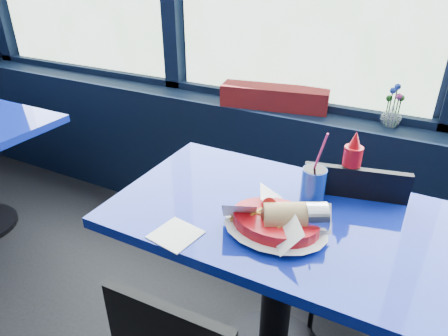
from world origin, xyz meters
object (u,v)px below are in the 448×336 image
(planter_box, at_px, (274,97))
(chair_near_back, at_px, (355,236))
(food_basket, at_px, (278,220))
(ketchup_bottle, at_px, (351,167))
(near_table, at_px, (280,253))
(soda_cup, at_px, (313,185))
(flower_vase, at_px, (392,114))

(planter_box, bearing_deg, chair_near_back, -52.55)
(food_basket, bearing_deg, planter_box, 108.58)
(chair_near_back, xyz_separation_m, ketchup_bottle, (-0.05, -0.09, 0.36))
(near_table, distance_m, soda_cup, 0.28)
(near_table, xyz_separation_m, chair_near_back, (0.22, 0.33, -0.07))
(ketchup_bottle, height_order, soda_cup, soda_cup)
(ketchup_bottle, bearing_deg, food_basket, -113.29)
(ketchup_bottle, bearing_deg, planter_box, 130.79)
(chair_near_back, bearing_deg, soda_cup, 42.42)
(food_basket, distance_m, ketchup_bottle, 0.38)
(soda_cup, bearing_deg, flower_vase, 78.41)
(planter_box, xyz_separation_m, ketchup_bottle, (0.54, -0.63, 0.00))
(ketchup_bottle, bearing_deg, chair_near_back, 59.34)
(near_table, bearing_deg, chair_near_back, 56.37)
(near_table, distance_m, food_basket, 0.25)
(food_basket, bearing_deg, flower_vase, 74.60)
(soda_cup, bearing_deg, planter_box, 120.37)
(flower_vase, bearing_deg, near_table, -104.25)
(flower_vase, xyz_separation_m, ketchup_bottle, (-0.06, -0.64, -0.00))
(planter_box, distance_m, ketchup_bottle, 0.83)
(chair_near_back, height_order, food_basket, chair_near_back)
(flower_vase, bearing_deg, food_basket, -101.88)
(near_table, bearing_deg, ketchup_bottle, 55.29)
(planter_box, height_order, food_basket, planter_box)
(near_table, relative_size, flower_vase, 5.79)
(flower_vase, bearing_deg, planter_box, -178.79)
(flower_vase, relative_size, soda_cup, 0.72)
(near_table, bearing_deg, planter_box, 113.67)
(chair_near_back, bearing_deg, flower_vase, -103.44)
(planter_box, distance_m, soda_cup, 0.88)
(near_table, distance_m, chair_near_back, 0.40)
(planter_box, relative_size, ketchup_bottle, 2.30)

